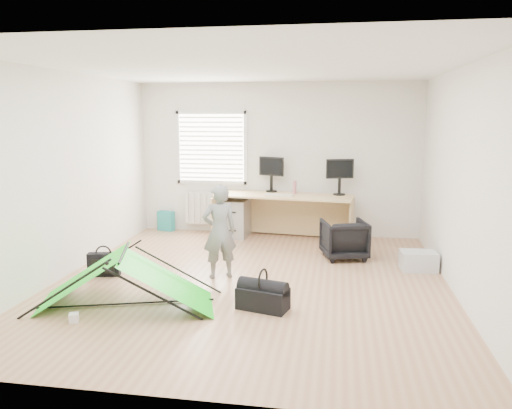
% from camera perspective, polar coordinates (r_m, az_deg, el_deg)
% --- Properties ---
extents(ground, '(5.50, 5.50, 0.00)m').
position_cam_1_polar(ground, '(6.53, -0.58, -8.85)').
color(ground, '#AB7D5B').
rests_on(ground, ground).
extents(back_wall, '(5.00, 0.02, 2.70)m').
position_cam_1_polar(back_wall, '(8.93, 2.47, 5.16)').
color(back_wall, silver).
rests_on(back_wall, ground).
extents(window, '(1.20, 0.06, 1.20)m').
position_cam_1_polar(window, '(9.10, -5.12, 6.48)').
color(window, silver).
rests_on(window, back_wall).
extents(radiator, '(1.00, 0.12, 0.60)m').
position_cam_1_polar(radiator, '(9.20, -5.07, -0.39)').
color(radiator, silver).
rests_on(radiator, back_wall).
extents(desk, '(2.39, 0.98, 0.79)m').
position_cam_1_polar(desk, '(8.57, 3.20, -1.50)').
color(desk, tan).
rests_on(desk, ground).
extents(filing_cabinet, '(0.46, 0.59, 0.66)m').
position_cam_1_polar(filing_cabinet, '(8.87, -2.29, -1.54)').
color(filing_cabinet, '#9E9FA3').
rests_on(filing_cabinet, ground).
extents(monitor_left, '(0.48, 0.28, 0.45)m').
position_cam_1_polar(monitor_left, '(8.82, 1.78, 2.93)').
color(monitor_left, black).
rests_on(monitor_left, desk).
extents(monitor_right, '(0.48, 0.24, 0.45)m').
position_cam_1_polar(monitor_right, '(8.57, 9.52, 2.57)').
color(monitor_right, black).
rests_on(monitor_right, desk).
extents(keyboard, '(0.47, 0.17, 0.02)m').
position_cam_1_polar(keyboard, '(8.43, 2.67, 1.11)').
color(keyboard, beige).
rests_on(keyboard, desk).
extents(thermos, '(0.06, 0.06, 0.23)m').
position_cam_1_polar(thermos, '(8.61, 4.44, 1.97)').
color(thermos, '#AA5F6A').
rests_on(thermos, desk).
extents(office_chair, '(0.77, 0.78, 0.58)m').
position_cam_1_polar(office_chair, '(7.62, 10.03, -3.93)').
color(office_chair, black).
rests_on(office_chair, ground).
extents(person, '(0.54, 0.47, 1.25)m').
position_cam_1_polar(person, '(6.57, -4.20, -3.10)').
color(person, slate).
rests_on(person, ground).
extents(kite, '(2.16, 1.42, 0.62)m').
position_cam_1_polar(kite, '(5.87, -14.75, -8.23)').
color(kite, '#14D719').
rests_on(kite, ground).
extents(storage_crate, '(0.51, 0.38, 0.27)m').
position_cam_1_polar(storage_crate, '(7.32, 18.07, -6.15)').
color(storage_crate, '#B8BBC1').
rests_on(storage_crate, ground).
extents(tote_bag, '(0.33, 0.20, 0.36)m').
position_cam_1_polar(tote_bag, '(9.47, -10.24, -1.86)').
color(tote_bag, teal).
rests_on(tote_bag, ground).
extents(laptop_bag, '(0.44, 0.21, 0.31)m').
position_cam_1_polar(laptop_bag, '(7.03, -16.98, -6.57)').
color(laptop_bag, black).
rests_on(laptop_bag, ground).
extents(white_box, '(0.12, 0.12, 0.09)m').
position_cam_1_polar(white_box, '(5.66, -20.10, -12.06)').
color(white_box, silver).
rests_on(white_box, ground).
extents(duffel_bag, '(0.61, 0.42, 0.24)m').
position_cam_1_polar(duffel_bag, '(5.64, 0.79, -10.70)').
color(duffel_bag, black).
rests_on(duffel_bag, ground).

